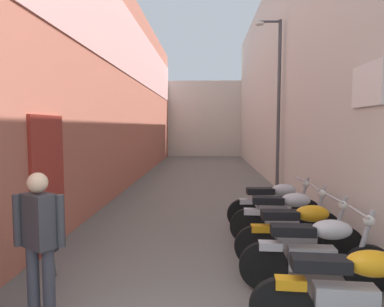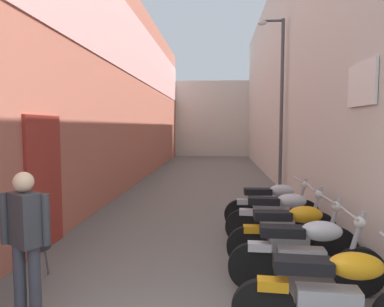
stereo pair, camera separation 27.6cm
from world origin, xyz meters
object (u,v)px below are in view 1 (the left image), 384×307
at_px(motorcycle_nearest, 352,292).
at_px(motorcycle_second, 317,252).
at_px(pedestrian_by_doorway, 39,238).
at_px(motorcycle_fourth, 285,216).
at_px(umbrella_leaning, 48,231).
at_px(motorcycle_third, 300,233).
at_px(motorcycle_fifth, 275,204).
at_px(street_lamp, 276,94).

bearing_deg(motorcycle_nearest, motorcycle_second, 90.00).
relative_size(motorcycle_second, pedestrian_by_doorway, 1.18).
bearing_deg(motorcycle_fourth, umbrella_leaning, -155.13).
xyz_separation_m(motorcycle_second, motorcycle_fourth, (-0.00, 1.67, 0.00)).
bearing_deg(umbrella_leaning, motorcycle_second, -1.83).
height_order(motorcycle_third, motorcycle_fourth, same).
relative_size(motorcycle_third, motorcycle_fifth, 1.00).
distance_m(motorcycle_third, umbrella_leaning, 3.43).
bearing_deg(motorcycle_second, motorcycle_fourth, 90.00).
distance_m(motorcycle_nearest, motorcycle_second, 1.02).
relative_size(motorcycle_nearest, motorcycle_fifth, 1.00).
bearing_deg(umbrella_leaning, street_lamp, 56.26).
bearing_deg(motorcycle_fourth, motorcycle_second, -90.00).
xyz_separation_m(motorcycle_fourth, street_lamp, (0.71, 4.54, 2.45)).
bearing_deg(motorcycle_fifth, motorcycle_nearest, -90.00).
height_order(umbrella_leaning, street_lamp, street_lamp).
height_order(motorcycle_nearest, motorcycle_fifth, same).
height_order(motorcycle_fifth, street_lamp, street_lamp).
distance_m(pedestrian_by_doorway, street_lamp, 8.23).
bearing_deg(umbrella_leaning, motorcycle_fifth, 35.92).
bearing_deg(pedestrian_by_doorway, motorcycle_fourth, 40.02).
bearing_deg(motorcycle_second, street_lamp, 83.51).
relative_size(motorcycle_fourth, street_lamp, 0.36).
distance_m(motorcycle_second, street_lamp, 6.71).
xyz_separation_m(motorcycle_second, motorcycle_third, (0.00, 0.75, 0.00)).
xyz_separation_m(motorcycle_fourth, motorcycle_fifth, (0.00, 0.88, 0.00)).
distance_m(motorcycle_second, umbrella_leaning, 3.38).
relative_size(pedestrian_by_doorway, umbrella_leaning, 1.63).
relative_size(motorcycle_fourth, motorcycle_fifth, 1.00).
relative_size(motorcycle_fifth, umbrella_leaning, 1.92).
bearing_deg(motorcycle_third, pedestrian_by_doorway, -151.89).
bearing_deg(motorcycle_second, motorcycle_nearest, -90.00).
distance_m(motorcycle_nearest, umbrella_leaning, 3.56).
height_order(motorcycle_third, umbrella_leaning, motorcycle_third).
xyz_separation_m(motorcycle_fifth, pedestrian_by_doorway, (-3.00, -3.40, 0.42)).
bearing_deg(umbrella_leaning, motorcycle_third, 10.83).
bearing_deg(motorcycle_nearest, pedestrian_by_doorway, 176.77).
bearing_deg(motorcycle_third, motorcycle_fifth, 90.00).
relative_size(umbrella_leaning, street_lamp, 0.19).
bearing_deg(motorcycle_nearest, motorcycle_fifth, 90.00).
bearing_deg(umbrella_leaning, pedestrian_by_doorway, -69.01).
height_order(motorcycle_second, motorcycle_fifth, same).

